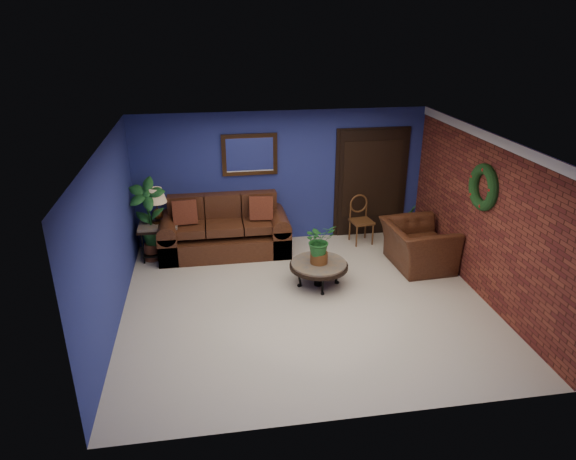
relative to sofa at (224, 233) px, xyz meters
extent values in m
plane|color=beige|center=(1.14, -2.09, -0.35)|extent=(5.50, 5.50, 0.00)
cube|color=navy|center=(1.14, 0.41, 0.90)|extent=(5.50, 0.04, 2.50)
cube|color=navy|center=(-1.61, -2.09, 0.90)|extent=(0.04, 5.00, 2.50)
cube|color=maroon|center=(3.89, -2.09, 0.90)|extent=(0.04, 5.00, 2.50)
cube|color=silver|center=(1.14, -2.09, 2.15)|extent=(5.50, 5.00, 0.02)
cube|color=white|center=(3.86, -2.09, 2.08)|extent=(0.03, 5.00, 0.14)
cube|color=#452A13|center=(0.54, 0.37, 1.37)|extent=(1.02, 0.06, 0.77)
cube|color=black|center=(2.89, 0.38, 0.70)|extent=(1.44, 0.06, 2.18)
torus|color=black|center=(3.83, -2.04, 1.35)|extent=(0.16, 0.72, 0.72)
cube|color=#4D2716|center=(0.00, -0.09, -0.15)|extent=(2.35, 1.01, 0.38)
cube|color=#4D2716|center=(0.00, 0.28, 0.20)|extent=(2.01, 0.28, 0.96)
cube|color=#4D2716|center=(-0.67, -0.15, 0.20)|extent=(0.65, 0.69, 0.15)
cube|color=#4D2716|center=(0.00, -0.15, 0.20)|extent=(0.65, 0.69, 0.15)
cube|color=#4D2716|center=(0.67, -0.15, 0.20)|extent=(0.65, 0.69, 0.15)
cube|color=#4D2716|center=(-1.00, -0.09, -0.08)|extent=(0.34, 1.01, 0.53)
cube|color=#4D2716|center=(1.00, -0.09, -0.08)|extent=(0.34, 1.01, 0.53)
cube|color=maroon|center=(-0.68, -0.11, 0.50)|extent=(0.43, 0.13, 0.43)
cube|color=maroon|center=(0.68, -0.11, 0.50)|extent=(0.43, 0.13, 0.43)
cylinder|color=#57514C|center=(1.44, -1.58, 0.04)|extent=(0.89, 0.89, 0.05)
cylinder|color=black|center=(1.44, -1.58, 0.00)|extent=(0.95, 0.95, 0.05)
cylinder|color=black|center=(1.44, -1.58, -0.17)|extent=(0.14, 0.14, 0.36)
cube|color=#57514C|center=(-1.16, -0.04, 0.29)|extent=(0.68, 0.68, 0.05)
cube|color=black|center=(-1.16, -0.04, 0.25)|extent=(0.72, 0.72, 0.04)
cube|color=black|center=(-1.16, -0.04, -0.23)|extent=(0.61, 0.61, 0.03)
cylinder|color=black|center=(-1.45, -0.32, -0.03)|extent=(0.03, 0.03, 0.63)
cylinder|color=black|center=(-0.87, -0.32, -0.03)|extent=(0.03, 0.03, 0.63)
cylinder|color=black|center=(-1.45, 0.25, -0.03)|extent=(0.03, 0.03, 0.63)
cylinder|color=black|center=(-0.87, 0.25, -0.03)|extent=(0.03, 0.03, 0.63)
cylinder|color=#452A13|center=(-1.16, -0.04, 0.34)|extent=(0.22, 0.22, 0.05)
sphere|color=#452A13|center=(-1.16, -0.04, 0.45)|extent=(0.20, 0.20, 0.20)
cylinder|color=#452A13|center=(-1.16, -0.04, 0.61)|extent=(0.02, 0.02, 0.26)
cone|color=#907756|center=(-1.16, -0.04, 0.80)|extent=(0.37, 0.37, 0.26)
cube|color=brown|center=(2.62, -0.04, 0.09)|extent=(0.44, 0.44, 0.04)
torus|color=brown|center=(2.59, 0.14, 0.39)|extent=(0.37, 0.09, 0.37)
cylinder|color=brown|center=(2.47, -0.23, -0.14)|extent=(0.03, 0.03, 0.41)
cylinder|color=brown|center=(2.80, -0.18, -0.14)|extent=(0.03, 0.03, 0.41)
cylinder|color=brown|center=(2.43, 0.10, -0.14)|extent=(0.03, 0.03, 0.41)
cylinder|color=brown|center=(2.76, 0.15, -0.14)|extent=(0.03, 0.03, 0.41)
imported|color=#4D2716|center=(3.29, -1.15, 0.04)|extent=(1.11, 1.25, 0.77)
cylinder|color=brown|center=(1.44, -1.58, 0.15)|extent=(0.28, 0.28, 0.18)
imported|color=#19511E|center=(1.44, -1.58, 0.46)|extent=(0.58, 0.54, 0.54)
cylinder|color=brown|center=(3.49, -0.14, -0.25)|extent=(0.26, 0.26, 0.20)
imported|color=#19511E|center=(3.49, -0.14, 0.11)|extent=(0.41, 0.37, 0.61)
cylinder|color=brown|center=(-1.31, -0.14, -0.20)|extent=(0.34, 0.34, 0.30)
imported|color=#19511E|center=(-1.31, -0.14, 0.53)|extent=(0.74, 0.59, 1.24)
camera|label=1|loc=(-0.21, -8.80, 3.73)|focal=32.00mm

